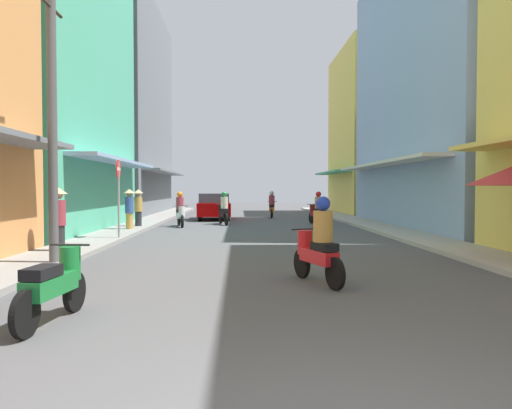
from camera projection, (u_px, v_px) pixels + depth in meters
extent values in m
plane|color=#4C4C4F|center=(259.00, 235.00, 18.29)|extent=(84.42, 84.42, 0.00)
cube|color=gray|center=(114.00, 234.00, 18.11)|extent=(1.62, 46.37, 0.12)
cube|color=#ADA89E|center=(401.00, 233.00, 18.47)|extent=(1.62, 46.37, 0.12)
cube|color=#4CB28C|center=(29.00, 61.00, 19.85)|extent=(6.00, 10.96, 13.67)
cube|color=#8CA5CC|center=(118.00, 162.00, 20.10)|extent=(1.10, 9.86, 0.12)
cube|color=slate|center=(113.00, 111.00, 32.98)|extent=(6.00, 13.35, 13.73)
cube|color=slate|center=(166.00, 172.00, 33.23)|extent=(1.10, 12.01, 0.12)
cube|color=#8CA5CC|center=(461.00, 86.00, 21.92)|extent=(6.00, 13.95, 12.46)
cube|color=silver|center=(382.00, 164.00, 21.91)|extent=(1.10, 12.56, 0.12)
cube|color=#EFD159|center=(384.00, 133.00, 33.73)|extent=(6.00, 8.64, 11.04)
cube|color=#4CB28C|center=(332.00, 173.00, 33.70)|extent=(1.10, 7.77, 0.12)
cylinder|color=black|center=(312.00, 218.00, 24.38)|extent=(0.22, 0.56, 0.56)
cylinder|color=black|center=(322.00, 219.00, 23.18)|extent=(0.22, 0.56, 0.56)
cube|color=maroon|center=(317.00, 214.00, 23.73)|extent=(0.52, 1.04, 0.24)
cube|color=black|center=(319.00, 210.00, 23.53)|extent=(0.41, 0.61, 0.14)
cylinder|color=maroon|center=(313.00, 209.00, 24.25)|extent=(0.28, 0.28, 0.45)
cylinder|color=black|center=(313.00, 204.00, 24.24)|extent=(0.54, 0.17, 0.03)
cylinder|color=#BF8C3F|center=(318.00, 203.00, 23.56)|extent=(0.34, 0.34, 0.55)
sphere|color=red|center=(318.00, 194.00, 23.55)|extent=(0.26, 0.26, 0.26)
cylinder|color=black|center=(75.00, 292.00, 6.91)|extent=(0.15, 0.57, 0.56)
cylinder|color=black|center=(25.00, 314.00, 5.66)|extent=(0.15, 0.57, 0.56)
cube|color=#197233|center=(50.00, 285.00, 6.23)|extent=(0.40, 1.03, 0.24)
cube|color=black|center=(42.00, 272.00, 6.02)|extent=(0.35, 0.59, 0.14)
cylinder|color=#197233|center=(70.00, 263.00, 6.77)|extent=(0.28, 0.28, 0.45)
cylinder|color=black|center=(70.00, 245.00, 6.76)|extent=(0.55, 0.10, 0.03)
cylinder|color=black|center=(302.00, 263.00, 9.53)|extent=(0.26, 0.56, 0.56)
cylinder|color=black|center=(335.00, 274.00, 8.36)|extent=(0.26, 0.56, 0.56)
cube|color=red|center=(319.00, 256.00, 8.89)|extent=(0.59, 1.04, 0.24)
cube|color=black|center=(324.00, 246.00, 8.70)|extent=(0.45, 0.62, 0.14)
cylinder|color=red|center=(305.00, 242.00, 9.40)|extent=(0.28, 0.28, 0.45)
cylinder|color=black|center=(305.00, 229.00, 9.39)|extent=(0.53, 0.21, 0.03)
cylinder|color=#BF8C3F|center=(323.00, 226.00, 8.73)|extent=(0.34, 0.34, 0.55)
sphere|color=#1E38B7|center=(323.00, 204.00, 8.72)|extent=(0.26, 0.26, 0.26)
cylinder|color=black|center=(182.00, 221.00, 21.74)|extent=(0.21, 0.56, 0.56)
cylinder|color=black|center=(179.00, 220.00, 22.94)|extent=(0.21, 0.56, 0.56)
cube|color=silver|center=(180.00, 216.00, 22.38)|extent=(0.51, 1.04, 0.24)
cube|color=black|center=(180.00, 211.00, 22.57)|extent=(0.40, 0.61, 0.14)
cylinder|color=silver|center=(182.00, 212.00, 21.84)|extent=(0.28, 0.28, 0.45)
cylinder|color=black|center=(182.00, 206.00, 21.83)|extent=(0.54, 0.16, 0.03)
cylinder|color=#99333F|center=(180.00, 203.00, 22.51)|extent=(0.34, 0.34, 0.55)
sphere|color=orange|center=(180.00, 194.00, 22.49)|extent=(0.26, 0.26, 0.26)
cylinder|color=black|center=(272.00, 212.00, 29.79)|extent=(0.14, 0.57, 0.56)
cylinder|color=black|center=(271.00, 214.00, 28.54)|extent=(0.14, 0.57, 0.56)
cube|color=orange|center=(272.00, 209.00, 29.11)|extent=(0.38, 1.02, 0.24)
cube|color=black|center=(272.00, 206.00, 28.90)|extent=(0.34, 0.59, 0.14)
cylinder|color=orange|center=(272.00, 206.00, 29.65)|extent=(0.28, 0.28, 0.45)
cylinder|color=black|center=(272.00, 201.00, 29.64)|extent=(0.55, 0.09, 0.03)
cylinder|color=#99333F|center=(272.00, 200.00, 28.94)|extent=(0.34, 0.34, 0.55)
sphere|color=#B2B2B7|center=(272.00, 193.00, 28.93)|extent=(0.26, 0.26, 0.26)
cylinder|color=black|center=(221.00, 218.00, 24.27)|extent=(0.22, 0.56, 0.56)
cylinder|color=black|center=(226.00, 219.00, 23.07)|extent=(0.22, 0.56, 0.56)
cube|color=black|center=(224.00, 214.00, 23.62)|extent=(0.52, 1.04, 0.24)
cube|color=black|center=(225.00, 210.00, 23.42)|extent=(0.41, 0.61, 0.14)
cylinder|color=black|center=(221.00, 209.00, 24.14)|extent=(0.28, 0.28, 0.45)
cylinder|color=black|center=(221.00, 204.00, 24.13)|extent=(0.54, 0.16, 0.03)
cylinder|color=beige|center=(224.00, 203.00, 23.46)|extent=(0.34, 0.34, 0.55)
sphere|color=#197233|center=(224.00, 194.00, 23.44)|extent=(0.26, 0.26, 0.26)
cube|color=#8C0000|center=(214.00, 209.00, 27.46)|extent=(1.95, 4.18, 0.70)
cube|color=#333D47|center=(214.00, 199.00, 27.29)|extent=(1.70, 2.17, 0.60)
cylinder|color=black|center=(201.00, 213.00, 28.65)|extent=(0.21, 0.65, 0.64)
cylinder|color=black|center=(227.00, 213.00, 28.77)|extent=(0.21, 0.65, 0.64)
cylinder|color=black|center=(200.00, 215.00, 26.16)|extent=(0.21, 0.65, 0.64)
cylinder|color=black|center=(228.00, 215.00, 26.28)|extent=(0.21, 0.65, 0.64)
cylinder|color=#262628|center=(59.00, 240.00, 12.77)|extent=(0.28, 0.28, 0.77)
cylinder|color=#99333F|center=(59.00, 213.00, 12.74)|extent=(0.34, 0.34, 0.65)
sphere|color=tan|center=(59.00, 195.00, 12.73)|extent=(0.22, 0.22, 0.22)
cone|color=#D1B77A|center=(59.00, 191.00, 12.73)|extent=(0.44, 0.44, 0.16)
cylinder|color=#BF8C3F|center=(129.00, 222.00, 19.67)|extent=(0.28, 0.28, 0.75)
cylinder|color=#334C8C|center=(129.00, 205.00, 19.65)|extent=(0.34, 0.34, 0.63)
sphere|color=#9E7256|center=(129.00, 194.00, 19.64)|extent=(0.22, 0.22, 0.22)
cone|color=#D1B77A|center=(129.00, 191.00, 19.63)|extent=(0.44, 0.44, 0.16)
cylinder|color=#262628|center=(138.00, 220.00, 21.20)|extent=(0.28, 0.28, 0.74)
cylinder|color=#BF8C3F|center=(138.00, 204.00, 21.18)|extent=(0.34, 0.34, 0.62)
sphere|color=tan|center=(138.00, 194.00, 21.17)|extent=(0.22, 0.22, 0.22)
cone|color=#D1B77A|center=(138.00, 191.00, 21.16)|extent=(0.44, 0.44, 0.16)
cylinder|color=#4C4C4F|center=(52.00, 124.00, 10.68)|extent=(0.20, 0.20, 6.20)
cylinder|color=#3F382D|center=(51.00, 7.00, 10.60)|extent=(0.08, 1.20, 0.08)
cylinder|color=gray|center=(119.00, 201.00, 16.15)|extent=(0.07, 0.07, 2.60)
cylinder|color=red|center=(118.00, 169.00, 16.12)|extent=(0.02, 0.60, 0.60)
cube|color=white|center=(118.00, 169.00, 16.12)|extent=(0.03, 0.40, 0.10)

